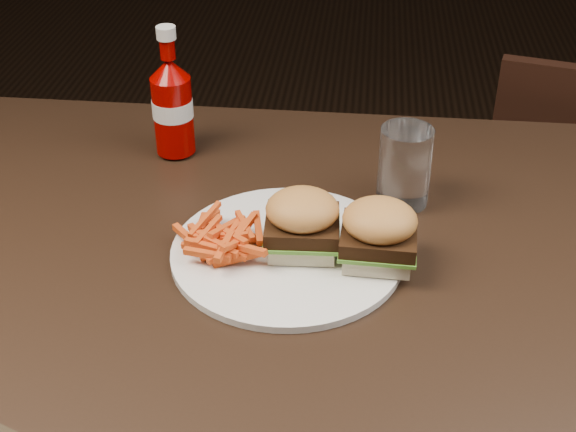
# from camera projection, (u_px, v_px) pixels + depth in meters

# --- Properties ---
(dining_table) EXTENTS (1.20, 0.80, 0.04)m
(dining_table) POSITION_uv_depth(u_px,v_px,m) (252.00, 276.00, 0.95)
(dining_table) COLOR black
(dining_table) RESTS_ON ground
(chair_far) EXTENTS (0.44, 0.44, 0.03)m
(chair_far) POSITION_uv_depth(u_px,v_px,m) (574.00, 224.00, 1.57)
(chair_far) COLOR black
(chair_far) RESTS_ON ground
(plate) EXTENTS (0.27, 0.27, 0.01)m
(plate) POSITION_uv_depth(u_px,v_px,m) (287.00, 252.00, 0.94)
(plate) COLOR white
(plate) RESTS_ON dining_table
(sandwich_half_a) EXTENTS (0.08, 0.07, 0.02)m
(sandwich_half_a) POSITION_uv_depth(u_px,v_px,m) (302.00, 241.00, 0.94)
(sandwich_half_a) COLOR beige
(sandwich_half_a) RESTS_ON plate
(sandwich_half_b) EXTENTS (0.08, 0.07, 0.02)m
(sandwich_half_b) POSITION_uv_depth(u_px,v_px,m) (377.00, 252.00, 0.92)
(sandwich_half_b) COLOR beige
(sandwich_half_b) RESTS_ON plate
(fries_pile) EXTENTS (0.12, 0.12, 0.04)m
(fries_pile) POSITION_uv_depth(u_px,v_px,m) (227.00, 235.00, 0.93)
(fries_pile) COLOR #D84C0D
(fries_pile) RESTS_ON plate
(ketchup_bottle) EXTENTS (0.07, 0.07, 0.11)m
(ketchup_bottle) POSITION_uv_depth(u_px,v_px,m) (173.00, 115.00, 1.12)
(ketchup_bottle) COLOR #840100
(ketchup_bottle) RESTS_ON dining_table
(tumbler) EXTENTS (0.08, 0.08, 0.10)m
(tumbler) POSITION_uv_depth(u_px,v_px,m) (404.00, 166.00, 1.01)
(tumbler) COLOR white
(tumbler) RESTS_ON dining_table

